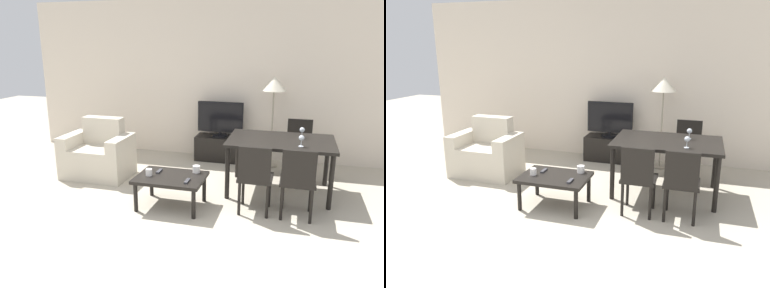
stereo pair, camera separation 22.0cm
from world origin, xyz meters
The scene contains 17 objects.
ground_plane centered at (0.00, 0.00, 0.00)m, with size 18.00×18.00×0.00m, color #B2A893.
wall_back centered at (0.00, 3.37, 1.35)m, with size 6.98×0.06×2.70m.
armchair centered at (-1.51, 1.82, 0.32)m, with size 0.98×0.68×0.87m.
tv_stand centered at (0.10, 3.10, 0.21)m, with size 0.82×0.40×0.42m.
tv centered at (0.10, 3.10, 0.72)m, with size 0.78×0.27×0.60m.
coffee_table centered at (-0.09, 1.05, 0.35)m, with size 0.83×0.62×0.40m.
dining_table centered at (1.17, 1.90, 0.66)m, with size 1.38×0.95×0.74m.
dining_chair_near centered at (0.93, 1.12, 0.48)m, with size 0.40×0.40×0.85m.
dining_chair_far centered at (1.41, 2.68, 0.48)m, with size 0.40×0.40×0.85m.
dining_chair_near_right centered at (1.41, 1.12, 0.48)m, with size 0.40×0.40×0.85m.
floor_lamp centered at (0.98, 2.99, 1.29)m, with size 0.39×0.39×1.47m.
remote_primary centered at (0.16, 0.92, 0.41)m, with size 0.04×0.15×0.02m.
remote_secondary centered at (-0.28, 1.16, 0.41)m, with size 0.04×0.15×0.02m.
cup_white_near centered at (0.18, 1.27, 0.44)m, with size 0.09×0.09×0.09m.
cup_colored_far centered at (-0.35, 1.00, 0.44)m, with size 0.08×0.08×0.08m.
wine_glass_left centered at (1.42, 1.61, 0.84)m, with size 0.07×0.07×0.15m.
wine_glass_center centered at (1.43, 2.07, 0.84)m, with size 0.07×0.07×0.15m.
Camera 1 is at (1.34, -3.03, 1.98)m, focal length 35.00 mm.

